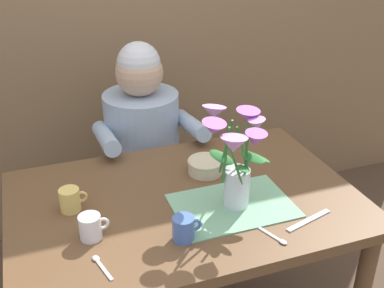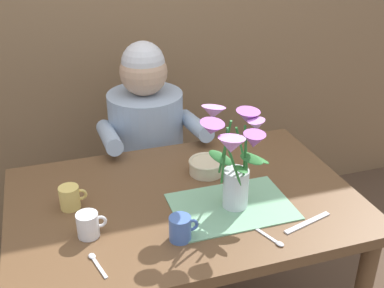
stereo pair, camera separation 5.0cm
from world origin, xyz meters
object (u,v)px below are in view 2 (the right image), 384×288
object	(u,v)px
flower_vase	(235,155)
tea_cup	(70,197)
seated_person	(148,160)
ceramic_mug	(181,228)
ceramic_bowl	(206,166)
dinner_knife	(307,223)
coffee_cup	(88,225)

from	to	relation	value
flower_vase	tea_cup	distance (m)	0.57
seated_person	ceramic_mug	distance (m)	0.86
ceramic_bowl	tea_cup	world-z (taller)	tea_cup
dinner_knife	ceramic_bowl	bearing A→B (deg)	101.25
ceramic_mug	ceramic_bowl	bearing A→B (deg)	59.45
seated_person	ceramic_mug	size ratio (longest dim) A/B	12.20
seated_person	coffee_cup	distance (m)	0.83
flower_vase	dinner_knife	xyz separation A→B (m)	(0.20, -0.15, -0.20)
flower_vase	ceramic_mug	xyz separation A→B (m)	(-0.21, -0.10, -0.16)
flower_vase	seated_person	bearing A→B (deg)	100.26
ceramic_mug	tea_cup	bearing A→B (deg)	137.87
dinner_knife	tea_cup	size ratio (longest dim) A/B	2.04
dinner_knife	coffee_cup	bearing A→B (deg)	151.57
flower_vase	ceramic_mug	size ratio (longest dim) A/B	3.81
tea_cup	ceramic_bowl	bearing A→B (deg)	8.47
seated_person	dinner_knife	bearing A→B (deg)	-73.83
seated_person	flower_vase	xyz separation A→B (m)	(0.13, -0.73, 0.38)
flower_vase	ceramic_bowl	bearing A→B (deg)	91.67
flower_vase	ceramic_bowl	xyz separation A→B (m)	(-0.01, 0.25, -0.17)
ceramic_mug	coffee_cup	distance (m)	0.28
ceramic_bowl	ceramic_mug	world-z (taller)	ceramic_mug
ceramic_bowl	coffee_cup	size ratio (longest dim) A/B	1.46
ceramic_bowl	dinner_knife	xyz separation A→B (m)	(0.20, -0.40, -0.03)
dinner_knife	coffee_cup	xyz separation A→B (m)	(-0.67, 0.15, 0.04)
seated_person	tea_cup	distance (m)	0.71
ceramic_bowl	ceramic_mug	xyz separation A→B (m)	(-0.21, -0.35, 0.01)
seated_person	tea_cup	size ratio (longest dim) A/B	12.20
seated_person	tea_cup	xyz separation A→B (m)	(-0.39, -0.55, 0.22)
coffee_cup	ceramic_bowl	bearing A→B (deg)	27.71
ceramic_bowl	dinner_knife	bearing A→B (deg)	-63.12
flower_vase	ceramic_bowl	world-z (taller)	flower_vase
dinner_knife	tea_cup	distance (m)	0.78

